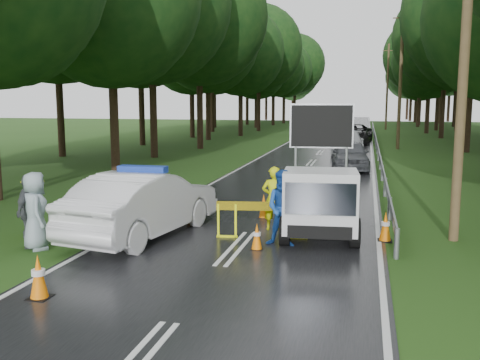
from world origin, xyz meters
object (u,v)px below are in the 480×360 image
(work_truck, at_px, (320,200))
(queue_car_second, at_px, (348,143))
(civilian, at_px, (284,208))
(barrier, at_px, (262,211))
(queue_car_fourth, at_px, (343,130))
(queue_car_third, at_px, (353,134))
(police_sedan, at_px, (144,204))
(queue_car_first, at_px, (350,155))
(officer, at_px, (274,199))

(work_truck, xyz_separation_m, queue_car_second, (-0.03, 21.85, -0.19))
(work_truck, bearing_deg, civilian, -124.36)
(barrier, xyz_separation_m, civilian, (0.65, -0.52, 0.21))
(queue_car_second, bearing_deg, civilian, -92.36)
(queue_car_fourth, bearing_deg, queue_car_third, -73.11)
(civilian, distance_m, queue_car_fourth, 38.27)
(police_sedan, relative_size, queue_car_first, 1.22)
(police_sedan, relative_size, work_truck, 1.22)
(work_truck, xyz_separation_m, queue_car_first, (0.36, 13.78, -0.17))
(officer, relative_size, queue_car_third, 0.31)
(barrier, xyz_separation_m, officer, (0.13, 0.98, 0.15))
(work_truck, distance_m, civilian, 1.52)
(civilian, relative_size, queue_car_second, 0.37)
(officer, bearing_deg, queue_car_fourth, -103.47)
(queue_car_fourth, bearing_deg, queue_car_first, -79.65)
(police_sedan, height_order, barrier, police_sedan)
(work_truck, relative_size, civilian, 2.34)
(queue_car_first, distance_m, queue_car_third, 16.64)
(barrier, distance_m, queue_car_fourth, 37.75)
(work_truck, xyz_separation_m, queue_car_third, (0.12, 30.41, -0.13))
(queue_car_first, distance_m, queue_car_fourth, 23.21)
(barrier, bearing_deg, civilian, -46.94)
(work_truck, distance_m, barrier, 1.62)
(civilian, distance_m, queue_car_second, 23.18)
(civilian, xyz_separation_m, queue_car_first, (1.11, 15.10, -0.19))
(civilian, bearing_deg, police_sedan, 179.80)
(officer, distance_m, civilian, 1.59)
(officer, xyz_separation_m, queue_car_first, (1.63, 13.60, -0.13))
(work_truck, relative_size, queue_car_second, 0.87)
(officer, relative_size, queue_car_second, 0.35)
(barrier, relative_size, queue_car_first, 0.53)
(work_truck, xyz_separation_m, barrier, (-1.40, -0.80, -0.19))
(queue_car_second, bearing_deg, queue_car_fourth, 93.17)
(queue_car_third, bearing_deg, queue_car_first, -83.55)
(queue_car_first, relative_size, queue_car_third, 0.78)
(officer, distance_m, queue_car_third, 30.27)
(queue_car_second, bearing_deg, queue_car_third, 88.36)
(police_sedan, height_order, queue_car_second, police_sedan)
(officer, relative_size, civilian, 0.94)
(civilian, bearing_deg, barrier, 142.24)
(police_sedan, xyz_separation_m, barrier, (3.05, 0.44, -0.12))
(police_sedan, distance_m, queue_car_fourth, 38.34)
(work_truck, relative_size, barrier, 1.89)
(queue_car_first, bearing_deg, police_sedan, -113.02)
(work_truck, height_order, officer, work_truck)
(civilian, bearing_deg, work_truck, 61.46)
(police_sedan, height_order, officer, police_sedan)
(barrier, distance_m, queue_car_second, 22.69)
(police_sedan, xyz_separation_m, queue_car_fourth, (3.42, 38.19, -0.13))
(civilian, distance_m, queue_car_first, 15.14)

